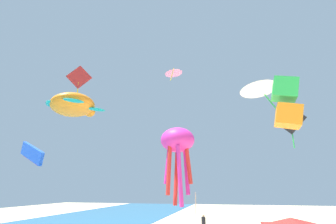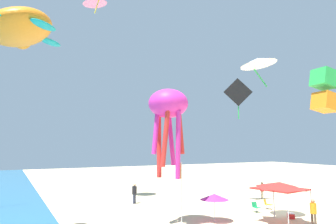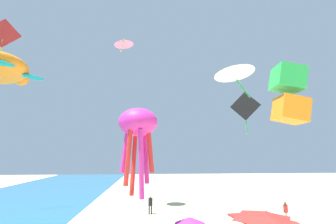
{
  "view_description": "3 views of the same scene",
  "coord_description": "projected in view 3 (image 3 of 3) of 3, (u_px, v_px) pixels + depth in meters",
  "views": [
    {
      "loc": [
        -20.15,
        6.59,
        4.58
      ],
      "look_at": [
        -0.23,
        11.17,
        10.69
      ],
      "focal_mm": 27.29,
      "sensor_mm": 36.0,
      "label": 1
    },
    {
      "loc": [
        -18.91,
        20.57,
        5.47
      ],
      "look_at": [
        -0.23,
        10.92,
        7.73
      ],
      "focal_mm": 33.44,
      "sensor_mm": 36.0,
      "label": 2
    },
    {
      "loc": [
        -16.37,
        9.69,
        6.12
      ],
      "look_at": [
        -0.23,
        8.41,
        9.07
      ],
      "focal_mm": 24.97,
      "sensor_mm": 36.0,
      "label": 3
    }
  ],
  "objects": [
    {
      "name": "canopy_tent",
      "position": [
        262.0,
        216.0,
        13.56
      ],
      "size": [
        3.48,
        3.22,
        2.89
      ],
      "rotation": [
        0.0,
        0.0,
        0.14
      ],
      "color": "#B7B7BC",
      "rests_on": "ground"
    },
    {
      "name": "kite_octopus_magenta",
      "position": [
        138.0,
        127.0,
        16.84
      ],
      "size": [
        2.81,
        2.81,
        6.23
      ],
      "rotation": [
        0.0,
        0.0,
        1.39
      ],
      "color": "#E02D9E"
    },
    {
      "name": "person_watching_sky",
      "position": [
        150.0,
        203.0,
        24.49
      ],
      "size": [
        0.45,
        0.45,
        1.89
      ],
      "rotation": [
        0.0,
        0.0,
        5.51
      ],
      "color": "#33384C",
      "rests_on": "ground"
    },
    {
      "name": "beach_umbrella",
      "position": [
        190.0,
        220.0,
        15.69
      ],
      "size": [
        2.09,
        2.09,
        1.98
      ],
      "color": "silver",
      "rests_on": "ground"
    },
    {
      "name": "person_beachcomber",
      "position": [
        286.0,
        210.0,
        21.89
      ],
      "size": [
        0.42,
        0.41,
        1.71
      ],
      "rotation": [
        0.0,
        0.0,
        2.67
      ],
      "color": "#C6B28C",
      "rests_on": "ground"
    },
    {
      "name": "kite_diamond_red",
      "position": [
        3.0,
        35.0,
        27.9
      ],
      "size": [
        1.5,
        3.55,
        5.43
      ],
      "rotation": [
        0.0,
        0.0,
        1.98
      ],
      "color": "red"
    },
    {
      "name": "kite_diamond_black",
      "position": [
        245.0,
        108.0,
        22.23
      ],
      "size": [
        1.45,
        2.51,
        4.07
      ],
      "rotation": [
        0.0,
        0.0,
        4.1
      ],
      "color": "black"
    },
    {
      "name": "kite_delta_pink",
      "position": [
        124.0,
        43.0,
        29.99
      ],
      "size": [
        2.51,
        2.55,
        2.12
      ],
      "rotation": [
        0.0,
        0.0,
        0.02
      ],
      "color": "pink"
    },
    {
      "name": "banner_flag",
      "position": [
        155.0,
        206.0,
        16.41
      ],
      "size": [
        0.36,
        0.06,
        4.29
      ],
      "color": "silver",
      "rests_on": "ground"
    },
    {
      "name": "kite_box_green",
      "position": [
        289.0,
        94.0,
        10.56
      ],
      "size": [
        1.29,
        1.46,
        2.71
      ],
      "rotation": [
        0.0,
        0.0,
        6.2
      ],
      "color": "green"
    },
    {
      "name": "kite_delta_white",
      "position": [
        234.0,
        71.0,
        15.91
      ],
      "size": [
        3.88,
        3.88,
        2.25
      ],
      "rotation": [
        0.0,
        0.0,
        2.31
      ],
      "color": "white"
    }
  ]
}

